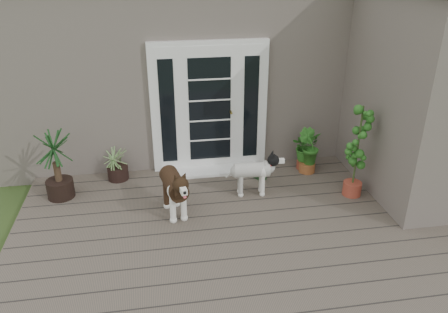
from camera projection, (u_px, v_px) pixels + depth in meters
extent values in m
cube|color=#6B5B4C|center=(248.00, 244.00, 5.76)|extent=(6.20, 4.60, 0.12)
cube|color=#665E54|center=(206.00, 57.00, 8.91)|extent=(7.40, 4.00, 3.10)
cube|color=#665E54|center=(428.00, 97.00, 6.53)|extent=(1.60, 2.40, 3.10)
cube|color=white|center=(209.00, 107.00, 7.20)|extent=(1.90, 0.14, 2.15)
cube|color=white|center=(212.00, 170.00, 7.48)|extent=(1.60, 0.40, 0.05)
imported|color=#1A5E1B|center=(305.00, 153.00, 7.48)|extent=(0.62, 0.62, 0.58)
imported|color=#1C631C|center=(308.00, 157.00, 7.38)|extent=(0.51, 0.51, 0.55)
imported|color=#185419|center=(358.00, 152.00, 7.64)|extent=(0.34, 0.34, 0.48)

